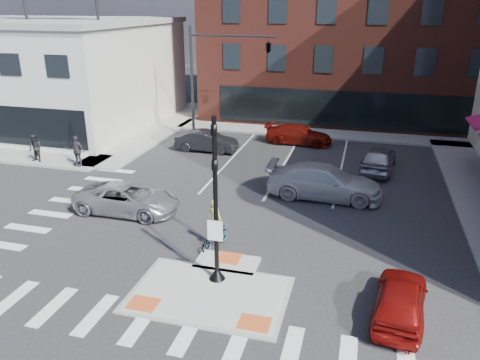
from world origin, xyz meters
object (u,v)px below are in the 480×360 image
(red_sedan, at_px, (400,299))
(cyclist, at_px, (215,231))
(bg_car_dark, at_px, (207,141))
(bg_car_silver, at_px, (378,158))
(pedestrian_a, at_px, (35,148))
(white_pickup, at_px, (324,182))
(bg_car_red, at_px, (299,134))
(pedestrian_b, at_px, (77,151))
(silver_suv, at_px, (127,199))

(red_sedan, xyz_separation_m, cyclist, (-7.10, 2.80, 0.06))
(bg_car_dark, bearing_deg, cyclist, -159.11)
(red_sedan, distance_m, bg_car_silver, 14.44)
(cyclist, height_order, pedestrian_a, cyclist)
(white_pickup, bearing_deg, bg_car_red, 16.48)
(bg_car_silver, relative_size, cyclist, 2.12)
(bg_car_silver, xyz_separation_m, bg_car_red, (-5.47, 4.39, -0.09))
(bg_car_red, bearing_deg, cyclist, 179.54)
(cyclist, bearing_deg, pedestrian_b, -12.99)
(white_pickup, relative_size, pedestrian_b, 3.09)
(red_sedan, relative_size, white_pickup, 0.66)
(bg_car_silver, height_order, cyclist, cyclist)
(bg_car_dark, xyz_separation_m, bg_car_red, (5.76, 3.38, -0.01))
(bg_car_red, distance_m, cyclist, 16.05)
(bg_car_dark, bearing_deg, bg_car_silver, -94.90)
(bg_car_silver, distance_m, cyclist, 13.30)
(bg_car_dark, bearing_deg, white_pickup, -125.28)
(bg_car_red, relative_size, pedestrian_b, 2.47)
(bg_car_red, bearing_deg, red_sedan, -158.92)
(bg_car_silver, xyz_separation_m, pedestrian_a, (-20.55, -4.43, 0.25))
(red_sedan, relative_size, pedestrian_b, 2.04)
(white_pickup, distance_m, bg_car_red, 9.85)
(bg_car_dark, height_order, pedestrian_a, pedestrian_a)
(white_pickup, height_order, pedestrian_b, pedestrian_b)
(bg_car_silver, distance_m, bg_car_red, 7.01)
(bg_car_dark, bearing_deg, pedestrian_a, 120.54)
(silver_suv, xyz_separation_m, pedestrian_a, (-8.95, 5.00, 0.33))
(bg_car_silver, bearing_deg, silver_suv, 45.84)
(red_sedan, xyz_separation_m, bg_car_silver, (-0.64, 14.43, 0.12))
(red_sedan, relative_size, pedestrian_a, 2.22)
(cyclist, distance_m, pedestrian_a, 15.82)
(bg_car_red, bearing_deg, silver_suv, 159.17)
(red_sedan, bearing_deg, pedestrian_a, -18.38)
(red_sedan, relative_size, cyclist, 1.80)
(bg_car_silver, bearing_deg, cyclist, 67.66)
(bg_car_dark, relative_size, bg_car_red, 0.89)
(red_sedan, bearing_deg, pedestrian_b, -21.82)
(red_sedan, distance_m, pedestrian_b, 20.82)
(cyclist, xyz_separation_m, pedestrian_a, (-14.08, 7.20, 0.30))
(bg_car_silver, xyz_separation_m, cyclist, (-6.47, -11.63, -0.05))
(white_pickup, height_order, bg_car_red, white_pickup)
(bg_car_dark, bearing_deg, silver_suv, 178.20)
(bg_car_red, bearing_deg, white_pickup, -160.65)
(bg_car_dark, bearing_deg, bg_car_red, -59.35)
(cyclist, bearing_deg, bg_car_dark, -49.51)
(white_pickup, relative_size, bg_car_red, 1.25)
(silver_suv, distance_m, white_pickup, 9.90)
(silver_suv, xyz_separation_m, bg_car_red, (6.14, 13.82, -0.02))
(bg_car_dark, height_order, bg_car_silver, bg_car_silver)
(bg_car_red, relative_size, cyclist, 2.18)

